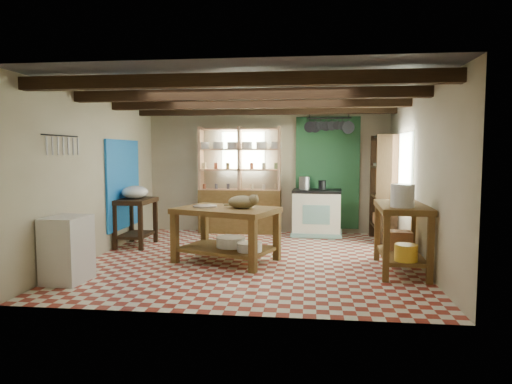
# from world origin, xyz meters

# --- Properties ---
(floor) EXTENTS (5.00, 5.00, 0.02)m
(floor) POSITION_xyz_m (0.00, 0.00, -0.01)
(floor) COLOR maroon
(floor) RESTS_ON ground
(ceiling) EXTENTS (5.00, 5.00, 0.02)m
(ceiling) POSITION_xyz_m (0.00, 0.00, 2.60)
(ceiling) COLOR #45464A
(ceiling) RESTS_ON wall_back
(wall_back) EXTENTS (5.00, 0.04, 2.60)m
(wall_back) POSITION_xyz_m (0.00, 2.50, 1.30)
(wall_back) COLOR #BFB799
(wall_back) RESTS_ON floor
(wall_front) EXTENTS (5.00, 0.04, 2.60)m
(wall_front) POSITION_xyz_m (0.00, -2.50, 1.30)
(wall_front) COLOR #BFB799
(wall_front) RESTS_ON floor
(wall_left) EXTENTS (0.04, 5.00, 2.60)m
(wall_left) POSITION_xyz_m (-2.50, 0.00, 1.30)
(wall_left) COLOR #BFB799
(wall_left) RESTS_ON floor
(wall_right) EXTENTS (0.04, 5.00, 2.60)m
(wall_right) POSITION_xyz_m (2.50, 0.00, 1.30)
(wall_right) COLOR #BFB799
(wall_right) RESTS_ON floor
(ceiling_beams) EXTENTS (5.00, 3.80, 0.15)m
(ceiling_beams) POSITION_xyz_m (0.00, 0.00, 2.48)
(ceiling_beams) COLOR black
(ceiling_beams) RESTS_ON ceiling
(blue_wall_patch) EXTENTS (0.04, 1.40, 1.60)m
(blue_wall_patch) POSITION_xyz_m (-2.47, 0.90, 1.10)
(blue_wall_patch) COLOR blue
(blue_wall_patch) RESTS_ON wall_left
(green_wall_patch) EXTENTS (1.30, 0.04, 2.30)m
(green_wall_patch) POSITION_xyz_m (1.25, 2.47, 1.25)
(green_wall_patch) COLOR #21542F
(green_wall_patch) RESTS_ON wall_back
(window_back) EXTENTS (0.90, 0.02, 0.80)m
(window_back) POSITION_xyz_m (-0.50, 2.48, 1.70)
(window_back) COLOR silver
(window_back) RESTS_ON wall_back
(window_right) EXTENTS (0.02, 1.30, 1.20)m
(window_right) POSITION_xyz_m (2.48, 1.00, 1.40)
(window_right) COLOR silver
(window_right) RESTS_ON wall_right
(utensil_rail) EXTENTS (0.06, 0.90, 0.28)m
(utensil_rail) POSITION_xyz_m (-2.44, -1.20, 1.78)
(utensil_rail) COLOR black
(utensil_rail) RESTS_ON wall_left
(pot_rack) EXTENTS (0.86, 0.12, 0.36)m
(pot_rack) POSITION_xyz_m (1.25, 2.05, 2.18)
(pot_rack) COLOR black
(pot_rack) RESTS_ON ceiling
(shelving_unit) EXTENTS (1.70, 0.34, 2.20)m
(shelving_unit) POSITION_xyz_m (-0.55, 2.31, 1.10)
(shelving_unit) COLOR tan
(shelving_unit) RESTS_ON floor
(tall_rack) EXTENTS (0.40, 0.86, 2.00)m
(tall_rack) POSITION_xyz_m (2.28, 1.80, 1.00)
(tall_rack) COLOR black
(tall_rack) RESTS_ON floor
(work_table) EXTENTS (1.71, 1.41, 0.83)m
(work_table) POSITION_xyz_m (-0.37, -0.20, 0.42)
(work_table) COLOR brown
(work_table) RESTS_ON floor
(stove) EXTENTS (0.99, 0.69, 0.93)m
(stove) POSITION_xyz_m (1.04, 2.15, 0.47)
(stove) COLOR white
(stove) RESTS_ON floor
(prep_table) EXTENTS (0.59, 0.85, 0.85)m
(prep_table) POSITION_xyz_m (-2.20, 0.76, 0.43)
(prep_table) COLOR black
(prep_table) RESTS_ON floor
(white_cabinet) EXTENTS (0.51, 0.60, 0.85)m
(white_cabinet) POSITION_xyz_m (-2.22, -1.53, 0.43)
(white_cabinet) COLOR silver
(white_cabinet) RESTS_ON floor
(right_counter) EXTENTS (0.73, 1.36, 0.95)m
(right_counter) POSITION_xyz_m (2.18, -0.47, 0.48)
(right_counter) COLOR brown
(right_counter) RESTS_ON floor
(cat) EXTENTS (0.48, 0.40, 0.20)m
(cat) POSITION_xyz_m (-0.12, -0.24, 0.93)
(cat) COLOR #918054
(cat) RESTS_ON work_table
(steel_tray) EXTENTS (0.48, 0.48, 0.02)m
(steel_tray) POSITION_xyz_m (-0.72, -0.13, 0.84)
(steel_tray) COLOR #98989F
(steel_tray) RESTS_ON work_table
(basin_large) EXTENTS (0.57, 0.57, 0.16)m
(basin_large) POSITION_xyz_m (-0.31, -0.17, 0.30)
(basin_large) COLOR silver
(basin_large) RESTS_ON work_table
(basin_small) EXTENTS (0.47, 0.47, 0.13)m
(basin_small) POSITION_xyz_m (0.02, -0.45, 0.28)
(basin_small) COLOR silver
(basin_small) RESTS_ON work_table
(kettle_left) EXTENTS (0.23, 0.23, 0.25)m
(kettle_left) POSITION_xyz_m (0.79, 2.16, 1.06)
(kettle_left) COLOR #98989F
(kettle_left) RESTS_ON stove
(kettle_right) EXTENTS (0.16, 0.16, 0.18)m
(kettle_right) POSITION_xyz_m (1.14, 2.14, 1.03)
(kettle_right) COLOR black
(kettle_right) RESTS_ON stove
(enamel_bowl) EXTENTS (0.47, 0.47, 0.23)m
(enamel_bowl) POSITION_xyz_m (-2.20, 0.76, 0.97)
(enamel_bowl) COLOR silver
(enamel_bowl) RESTS_ON prep_table
(white_bucket) EXTENTS (0.32, 0.32, 0.31)m
(white_bucket) POSITION_xyz_m (2.11, -0.82, 1.10)
(white_bucket) COLOR silver
(white_bucket) RESTS_ON right_counter
(wicker_basket) EXTENTS (0.40, 0.32, 0.27)m
(wicker_basket) POSITION_xyz_m (2.19, -0.17, 0.39)
(wicker_basket) COLOR #A96D44
(wicker_basket) RESTS_ON right_counter
(yellow_tub) EXTENTS (0.31, 0.31, 0.22)m
(yellow_tub) POSITION_xyz_m (2.16, -0.92, 0.36)
(yellow_tub) COLOR yellow
(yellow_tub) RESTS_ON right_counter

